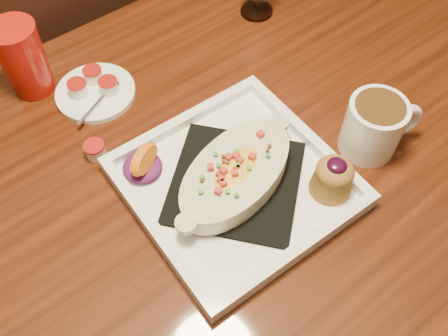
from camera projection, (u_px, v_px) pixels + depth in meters
floor at (210, 317)px, 1.45m from camera, size 7.00×7.00×0.00m
table at (202, 202)px, 0.91m from camera, size 1.50×0.90×0.75m
chair_far at (62, 68)px, 1.31m from camera, size 0.42×0.42×0.93m
plate at (242, 178)px, 0.79m from camera, size 0.33×0.33×0.08m
coffee_mug at (375, 125)px, 0.82m from camera, size 0.13×0.10×0.10m
saucer at (95, 91)px, 0.92m from camera, size 0.15×0.15×0.10m
creamer_loose at (95, 150)px, 0.84m from camera, size 0.04×0.04×0.03m
red_tumbler at (23, 60)px, 0.88m from camera, size 0.08×0.08×0.14m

